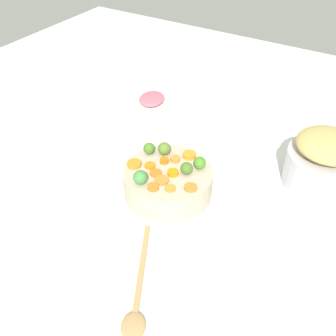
% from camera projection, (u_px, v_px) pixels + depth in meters
% --- Properties ---
extents(tabletop, '(2.40, 2.40, 0.02)m').
position_uv_depth(tabletop, '(159.00, 186.00, 1.17)').
color(tabletop, silver).
rests_on(tabletop, ground).
extents(serving_bowl_carrots, '(0.25, 0.25, 0.08)m').
position_uv_depth(serving_bowl_carrots, '(168.00, 182.00, 1.11)').
color(serving_bowl_carrots, '#BFA992').
rests_on(serving_bowl_carrots, tabletop).
extents(metal_pot, '(0.21, 0.21, 0.11)m').
position_uv_depth(metal_pot, '(322.00, 169.00, 1.13)').
color(metal_pot, '#BDB9C3').
rests_on(metal_pot, tabletop).
extents(stuffing_mound, '(0.18, 0.18, 0.06)m').
position_uv_depth(stuffing_mound, '(329.00, 145.00, 1.08)').
color(stuffing_mound, tan).
rests_on(stuffing_mound, metal_pot).
extents(carrot_slice_0, '(0.04, 0.04, 0.01)m').
position_uv_depth(carrot_slice_0, '(173.00, 173.00, 1.08)').
color(carrot_slice_0, orange).
rests_on(carrot_slice_0, serving_bowl_carrots).
extents(carrot_slice_1, '(0.02, 0.02, 0.01)m').
position_uv_depth(carrot_slice_1, '(164.00, 161.00, 1.11)').
color(carrot_slice_1, orange).
rests_on(carrot_slice_1, serving_bowl_carrots).
extents(carrot_slice_2, '(0.04, 0.04, 0.01)m').
position_uv_depth(carrot_slice_2, '(170.00, 188.00, 1.03)').
color(carrot_slice_2, orange).
rests_on(carrot_slice_2, serving_bowl_carrots).
extents(carrot_slice_3, '(0.04, 0.04, 0.01)m').
position_uv_depth(carrot_slice_3, '(150.00, 166.00, 1.10)').
color(carrot_slice_3, orange).
rests_on(carrot_slice_3, serving_bowl_carrots).
extents(carrot_slice_4, '(0.05, 0.05, 0.01)m').
position_uv_depth(carrot_slice_4, '(189.00, 155.00, 1.13)').
color(carrot_slice_4, orange).
rests_on(carrot_slice_4, serving_bowl_carrots).
extents(carrot_slice_5, '(0.04, 0.04, 0.01)m').
position_uv_depth(carrot_slice_5, '(191.00, 187.00, 1.03)').
color(carrot_slice_5, orange).
rests_on(carrot_slice_5, serving_bowl_carrots).
extents(carrot_slice_6, '(0.04, 0.04, 0.01)m').
position_uv_depth(carrot_slice_6, '(156.00, 173.00, 1.08)').
color(carrot_slice_6, orange).
rests_on(carrot_slice_6, serving_bowl_carrots).
extents(carrot_slice_7, '(0.04, 0.04, 0.01)m').
position_uv_depth(carrot_slice_7, '(134.00, 164.00, 1.10)').
color(carrot_slice_7, orange).
rests_on(carrot_slice_7, serving_bowl_carrots).
extents(carrot_slice_8, '(0.05, 0.05, 0.01)m').
position_uv_depth(carrot_slice_8, '(162.00, 180.00, 1.05)').
color(carrot_slice_8, orange).
rests_on(carrot_slice_8, serving_bowl_carrots).
extents(carrot_slice_9, '(0.03, 0.03, 0.01)m').
position_uv_depth(carrot_slice_9, '(175.00, 159.00, 1.12)').
color(carrot_slice_9, orange).
rests_on(carrot_slice_9, serving_bowl_carrots).
extents(carrot_slice_10, '(0.04, 0.04, 0.01)m').
position_uv_depth(carrot_slice_10, '(153.00, 187.00, 1.03)').
color(carrot_slice_10, orange).
rests_on(carrot_slice_10, serving_bowl_carrots).
extents(brussels_sprout_0, '(0.04, 0.04, 0.04)m').
position_uv_depth(brussels_sprout_0, '(164.00, 149.00, 1.14)').
color(brussels_sprout_0, '#58782C').
rests_on(brussels_sprout_0, serving_bowl_carrots).
extents(brussels_sprout_1, '(0.03, 0.03, 0.03)m').
position_uv_depth(brussels_sprout_1, '(186.00, 169.00, 1.07)').
color(brussels_sprout_1, '#456E26').
rests_on(brussels_sprout_1, serving_bowl_carrots).
extents(brussels_sprout_2, '(0.03, 0.03, 0.03)m').
position_uv_depth(brussels_sprout_2, '(199.00, 163.00, 1.09)').
color(brussels_sprout_2, '#478326').
rests_on(brussels_sprout_2, serving_bowl_carrots).
extents(brussels_sprout_3, '(0.03, 0.03, 0.03)m').
position_uv_depth(brussels_sprout_3, '(149.00, 148.00, 1.14)').
color(brussels_sprout_3, '#477726').
rests_on(brussels_sprout_3, serving_bowl_carrots).
extents(brussels_sprout_4, '(0.04, 0.04, 0.04)m').
position_uv_depth(brussels_sprout_4, '(140.00, 177.00, 1.04)').
color(brussels_sprout_4, '#438640').
rests_on(brussels_sprout_4, serving_bowl_carrots).
extents(wooden_spoon, '(0.29, 0.17, 0.01)m').
position_uv_depth(wooden_spoon, '(137.00, 300.00, 0.86)').
color(wooden_spoon, tan).
rests_on(wooden_spoon, tabletop).
extents(ham_plate, '(0.25, 0.25, 0.01)m').
position_uv_depth(ham_plate, '(149.00, 103.00, 1.52)').
color(ham_plate, white).
rests_on(ham_plate, tabletop).
extents(ham_slice_main, '(0.14, 0.12, 0.02)m').
position_uv_depth(ham_slice_main, '(152.00, 99.00, 1.51)').
color(ham_slice_main, '#D05F6F').
rests_on(ham_slice_main, ham_plate).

